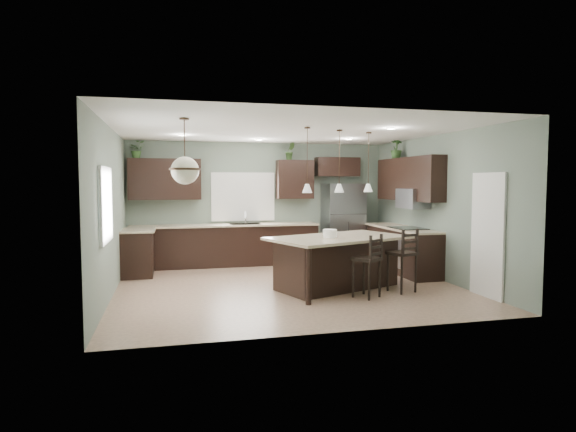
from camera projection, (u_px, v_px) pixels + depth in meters
The scene contains 32 objects.
ground at pixel (288, 286), 8.70m from camera, with size 6.00×6.00×0.00m, color #9E8466.
pantry_door at pixel (487, 235), 7.84m from camera, with size 0.04×0.82×2.04m, color white.
window_back at pixel (243, 197), 11.15m from camera, with size 1.35×0.02×1.00m, color white.
window_left at pixel (105, 205), 7.11m from camera, with size 0.02×1.10×1.00m, color white.
left_return_cabs at pixel (138, 254), 9.67m from camera, with size 0.60×0.90×0.90m, color black.
left_return_countertop at pixel (138, 230), 9.65m from camera, with size 0.66×0.96×0.04m, color beige.
back_lower_cabs at pixel (226, 246), 10.84m from camera, with size 4.20×0.60×0.90m, color black.
back_countertop at pixel (225, 225), 10.79m from camera, with size 4.20×0.66×0.04m, color beige.
sink_inset at pixel (245, 224), 10.90m from camera, with size 0.70×0.45×0.01m, color gray.
faucet at pixel (245, 218), 10.86m from camera, with size 0.02×0.02×0.28m, color silver.
back_upper_left at pixel (165, 179), 10.55m from camera, with size 1.55×0.34×0.90m, color black.
back_upper_right at pixel (295, 179), 11.26m from camera, with size 0.85×0.34×0.90m, color black.
fridge_header at pixel (337, 167), 11.48m from camera, with size 1.05×0.34×0.45m, color black.
right_lower_cabs at pixel (402, 250), 10.16m from camera, with size 0.60×2.35×0.90m, color black.
right_countertop at pixel (401, 228), 10.12m from camera, with size 0.66×2.35×0.04m, color beige.
cooktop at pixel (408, 228), 9.85m from camera, with size 0.58×0.75×0.02m, color black.
wall_oven_front at pixel (395, 252), 9.82m from camera, with size 0.01×0.72×0.60m, color gray.
right_upper_cabs at pixel (409, 179), 10.09m from camera, with size 0.34×2.35×0.90m, color black.
microwave at pixel (413, 199), 9.84m from camera, with size 0.40×0.75×0.40m, color gray.
refrigerator at pixel (343, 223), 11.43m from camera, with size 0.90×0.74×1.85m, color gray.
kitchen_island at pixel (339, 263), 8.50m from camera, with size 2.40×1.36×0.92m, color black.
serving_dish at pixel (330, 233), 8.35m from camera, with size 0.24×0.24×0.14m, color white.
bar_stool_center at pixel (367, 266), 7.82m from camera, with size 0.39×0.39×1.05m, color black.
bar_stool_right at pixel (402, 260), 8.22m from camera, with size 0.41×0.41×1.10m, color black.
pendant_left at pixel (307, 160), 7.98m from camera, with size 0.17×0.17×1.10m, color silver, non-canonical shape.
pendant_center at pixel (339, 161), 8.38m from camera, with size 0.17×0.17×1.10m, color white, non-canonical shape.
pendant_right at pixel (368, 162), 8.77m from camera, with size 0.17×0.17×1.10m, color white, non-canonical shape.
chandelier at pixel (185, 151), 6.86m from camera, with size 0.44×0.44×0.95m, color beige, non-canonical shape.
plant_back_left at pixel (137, 150), 10.34m from camera, with size 0.33×0.29×0.37m, color #315726.
plant_back_right at pixel (290, 151), 11.15m from camera, with size 0.23×0.18×0.41m, color #2E4B21.
plant_right_wall at pixel (396, 149), 10.55m from camera, with size 0.25×0.25×0.45m, color #2A4920.
room_shell at pixel (288, 193), 8.58m from camera, with size 6.00×6.00×6.00m.
Camera 1 is at (-2.05, -8.34, 1.88)m, focal length 30.00 mm.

